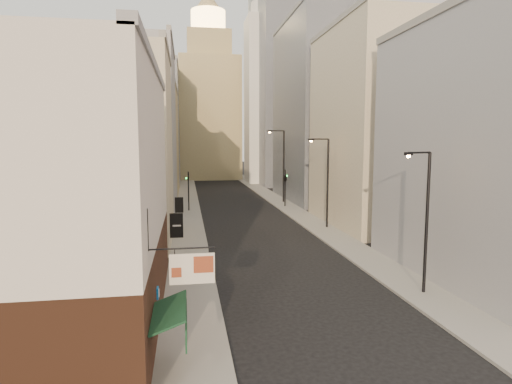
# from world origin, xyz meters

# --- Properties ---
(sidewalk_left) EXTENTS (3.00, 140.00, 0.15)m
(sidewalk_left) POSITION_xyz_m (-6.50, 55.00, 0.07)
(sidewalk_left) COLOR gray
(sidewalk_left) RESTS_ON ground
(sidewalk_right) EXTENTS (3.00, 140.00, 0.15)m
(sidewalk_right) POSITION_xyz_m (6.50, 55.00, 0.07)
(sidewalk_right) COLOR gray
(sidewalk_right) RESTS_ON ground
(near_building_left) EXTENTS (8.30, 23.04, 12.30)m
(near_building_left) POSITION_xyz_m (-10.99, 9.00, 6.02)
(near_building_left) COLOR #502D1E
(near_building_left) RESTS_ON ground
(left_bldg_beige) EXTENTS (8.00, 12.00, 16.00)m
(left_bldg_beige) POSITION_xyz_m (-12.00, 26.00, 8.00)
(left_bldg_beige) COLOR tan
(left_bldg_beige) RESTS_ON ground
(left_bldg_grey) EXTENTS (8.00, 16.00, 20.00)m
(left_bldg_grey) POSITION_xyz_m (-12.00, 42.00, 10.00)
(left_bldg_grey) COLOR gray
(left_bldg_grey) RESTS_ON ground
(left_bldg_tan) EXTENTS (8.00, 18.00, 17.00)m
(left_bldg_tan) POSITION_xyz_m (-12.00, 60.00, 8.50)
(left_bldg_tan) COLOR tan
(left_bldg_tan) RESTS_ON ground
(left_bldg_wingrid) EXTENTS (8.00, 20.00, 24.00)m
(left_bldg_wingrid) POSITION_xyz_m (-12.00, 80.00, 12.00)
(left_bldg_wingrid) COLOR gray
(left_bldg_wingrid) RESTS_ON ground
(right_bldg_grey) EXTENTS (8.00, 16.00, 16.00)m
(right_bldg_grey) POSITION_xyz_m (12.00, 12.00, 8.00)
(right_bldg_grey) COLOR gray
(right_bldg_grey) RESTS_ON ground
(right_bldg_beige) EXTENTS (8.00, 16.00, 20.00)m
(right_bldg_beige) POSITION_xyz_m (12.00, 30.00, 10.00)
(right_bldg_beige) COLOR tan
(right_bldg_beige) RESTS_ON ground
(right_bldg_wingrid) EXTENTS (8.00, 20.00, 26.00)m
(right_bldg_wingrid) POSITION_xyz_m (12.00, 50.00, 13.00)
(right_bldg_wingrid) COLOR gray
(right_bldg_wingrid) RESTS_ON ground
(highrise) EXTENTS (21.00, 23.00, 51.20)m
(highrise) POSITION_xyz_m (18.00, 78.00, 25.66)
(highrise) COLOR gray
(highrise) RESTS_ON ground
(clock_tower) EXTENTS (14.00, 14.00, 44.90)m
(clock_tower) POSITION_xyz_m (-1.00, 92.00, 17.63)
(clock_tower) COLOR tan
(clock_tower) RESTS_ON ground
(white_tower) EXTENTS (8.00, 8.00, 41.50)m
(white_tower) POSITION_xyz_m (10.00, 78.00, 18.61)
(white_tower) COLOR silver
(white_tower) RESTS_ON ground
(streetlamp_near) EXTENTS (2.00, 0.98, 8.11)m
(streetlamp_near) POSITION_xyz_m (6.36, 9.67, 4.63)
(streetlamp_near) COLOR black
(streetlamp_near) RESTS_ON ground
(streetlamp_mid) EXTENTS (2.31, 0.77, 8.98)m
(streetlamp_mid) POSITION_xyz_m (6.97, 28.60, 5.13)
(streetlamp_mid) COLOR black
(streetlamp_mid) RESTS_ON ground
(streetlamp_far) EXTENTS (2.63, 0.95, 10.28)m
(streetlamp_far) POSITION_xyz_m (6.74, 47.24, 5.87)
(streetlamp_far) COLOR black
(streetlamp_far) RESTS_ON ground
(traffic_light_left) EXTENTS (0.54, 0.42, 5.00)m
(traffic_light_left) POSITION_xyz_m (-6.44, 41.58, 3.56)
(traffic_light_left) COLOR black
(traffic_light_left) RESTS_ON ground
(traffic_light_right) EXTENTS (0.82, 0.82, 5.00)m
(traffic_light_right) POSITION_xyz_m (6.27, 43.19, 3.91)
(traffic_light_right) COLOR black
(traffic_light_right) RESTS_ON ground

